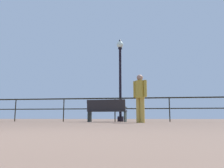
# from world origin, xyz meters

# --- Properties ---
(pier_railing) EXTENTS (22.28, 0.05, 0.99)m
(pier_railing) POSITION_xyz_m (0.00, 7.74, 0.74)
(pier_railing) COLOR black
(pier_railing) RESTS_ON ground_plane
(bench_near_left) EXTENTS (1.54, 0.74, 0.85)m
(bench_near_left) POSITION_xyz_m (-0.23, 6.97, 0.47)
(bench_near_left) COLOR black
(bench_near_left) RESTS_ON ground_plane
(lamppost_center) EXTENTS (0.30, 0.30, 3.67)m
(lamppost_center) POSITION_xyz_m (0.20, 8.06, 2.05)
(lamppost_center) COLOR black
(lamppost_center) RESTS_ON ground_plane
(person_by_bench) EXTENTS (0.44, 0.32, 1.57)m
(person_by_bench) POSITION_xyz_m (1.05, 5.76, 0.90)
(person_by_bench) COLOR #B5933A
(person_by_bench) RESTS_ON ground_plane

